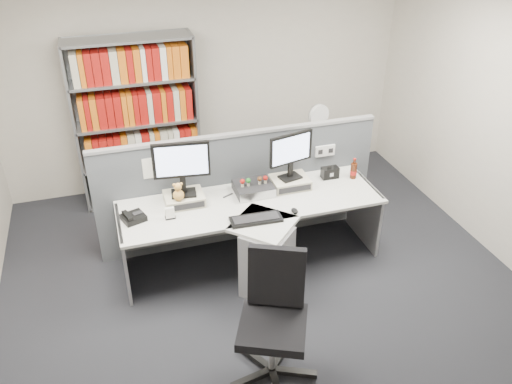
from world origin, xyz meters
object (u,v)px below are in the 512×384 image
object	(u,v)px
monitor_right	(291,152)
shelving_unit	(137,125)
keyboard	(256,219)
desk_calendar	(170,214)
cola_bottle	(354,171)
desk	(258,236)
desk_phone	(133,217)
desk_fan	(318,118)
office_chair	(274,314)
desktop_pc	(254,188)
mouse	(295,211)
monitor_left	(181,164)
filing_cabinet	(315,165)
speaker	(330,173)

from	to	relation	value
monitor_right	shelving_unit	distance (m)	2.01
keyboard	desk_calendar	size ratio (longest dim) A/B	4.33
shelving_unit	cola_bottle	bearing A→B (deg)	-35.79
desk	desk_calendar	xyz separation A→B (m)	(-0.81, 0.16, 0.31)
desk_phone	desk_fan	world-z (taller)	desk_fan
shelving_unit	office_chair	bearing A→B (deg)	-77.77
keyboard	desktop_pc	bearing A→B (deg)	75.58
monitor_right	mouse	distance (m)	0.62
cola_bottle	desk_calendar	bearing A→B (deg)	-174.24
mouse	keyboard	bearing A→B (deg)	-176.68
keyboard	desk_fan	size ratio (longest dim) A/B	1.08
keyboard	shelving_unit	distance (m)	2.16
monitor_left	filing_cabinet	world-z (taller)	monitor_left
cola_bottle	office_chair	world-z (taller)	office_chair
desk	shelving_unit	world-z (taller)	shelving_unit
desk	speaker	bearing A→B (deg)	24.93
mouse	cola_bottle	xyz separation A→B (m)	(0.83, 0.45, 0.07)
cola_bottle	office_chair	distance (m)	2.11
monitor_right	filing_cabinet	bearing A→B (deg)	54.18
desktop_pc	desk_fan	world-z (taller)	desk_fan
desk	filing_cabinet	size ratio (longest dim) A/B	3.71
monitor_left	monitor_right	distance (m)	1.10
shelving_unit	office_chair	world-z (taller)	shelving_unit
keyboard	desk_phone	size ratio (longest dim) A/B	1.98
monitor_right	shelving_unit	world-z (taller)	shelving_unit
monitor_left	mouse	world-z (taller)	monitor_left
monitor_right	mouse	size ratio (longest dim) A/B	5.00
speaker	shelving_unit	distance (m)	2.33
speaker	cola_bottle	bearing A→B (deg)	-19.09
monitor_left	keyboard	bearing A→B (deg)	-41.06
mouse	monitor_left	bearing A→B (deg)	153.64
desk_phone	desk_calendar	bearing A→B (deg)	-11.35
speaker	cola_bottle	xyz separation A→B (m)	(0.23, -0.08, 0.03)
shelving_unit	filing_cabinet	xyz separation A→B (m)	(2.10, -0.45, -0.63)
filing_cabinet	desk_fan	size ratio (longest dim) A/B	1.53
desk	monitor_right	world-z (taller)	monitor_right
desktop_pc	office_chair	world-z (taller)	office_chair
monitor_right	shelving_unit	xyz separation A→B (m)	(-1.37, 1.47, -0.14)
desk_phone	desk_calendar	distance (m)	0.34
cola_bottle	keyboard	bearing A→B (deg)	-158.81
speaker	cola_bottle	size ratio (longest dim) A/B	0.77
desk	desk_fan	world-z (taller)	desk_fan
monitor_right	speaker	bearing A→B (deg)	6.34
speaker	cola_bottle	world-z (taller)	cola_bottle
desk_fan	mouse	bearing A→B (deg)	-119.94
cola_bottle	desk_fan	size ratio (longest dim) A/B	0.51
office_chair	speaker	bearing A→B (deg)	54.11
monitor_right	office_chair	bearing A→B (deg)	-114.17
desk_phone	filing_cabinet	bearing A→B (deg)	26.66
desk	monitor_left	size ratio (longest dim) A/B	4.73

